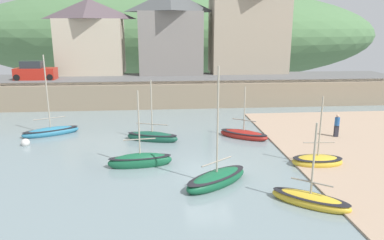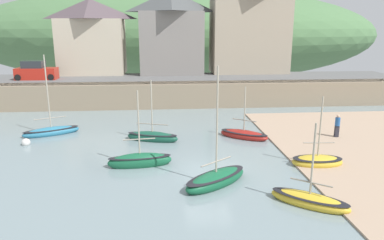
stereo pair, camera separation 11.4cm
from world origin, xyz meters
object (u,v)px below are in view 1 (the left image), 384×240
at_px(sailboat_nearest_shore, 317,161).
at_px(sailboat_blue_trim, 140,161).
at_px(waterfront_building_right, 248,27).
at_px(mooring_buoy, 26,143).
at_px(sailboat_far_left, 217,179).
at_px(sailboat_tall_mast, 152,137).
at_px(dinghy_open_wooden, 51,131).
at_px(rowboat_small_beached, 244,134).
at_px(waterfront_building_centre, 170,32).
at_px(fishing_boat_green, 310,200).
at_px(waterfront_building_left, 91,36).
at_px(person_on_slipway, 337,125).
at_px(parked_car_near_slipway, 35,72).

relative_size(sailboat_nearest_shore, sailboat_blue_trim, 0.92).
relative_size(waterfront_building_right, mooring_buoy, 18.65).
distance_m(sailboat_far_left, sailboat_nearest_shore, 6.45).
bearing_deg(sailboat_blue_trim, sailboat_tall_mast, 76.28).
distance_m(dinghy_open_wooden, mooring_buoy, 2.57).
bearing_deg(rowboat_small_beached, sailboat_far_left, -77.71).
distance_m(waterfront_building_centre, sailboat_blue_trim, 25.10).
height_order(waterfront_building_right, sailboat_blue_trim, waterfront_building_right).
bearing_deg(waterfront_building_right, rowboat_small_beached, -103.80).
height_order(waterfront_building_centre, rowboat_small_beached, waterfront_building_centre).
xyz_separation_m(dinghy_open_wooden, fishing_boat_green, (14.58, -12.10, -0.03)).
bearing_deg(sailboat_far_left, waterfront_building_left, 74.23).
distance_m(dinghy_open_wooden, sailboat_nearest_shore, 18.52).
bearing_deg(rowboat_small_beached, sailboat_tall_mast, -144.48).
bearing_deg(sailboat_blue_trim, rowboat_small_beached, 27.78).
bearing_deg(rowboat_small_beached, waterfront_building_left, 160.24).
bearing_deg(sailboat_blue_trim, sailboat_far_left, -42.31).
distance_m(sailboat_blue_trim, person_on_slipway, 14.26).
bearing_deg(waterfront_building_left, rowboat_small_beached, -54.26).
bearing_deg(sailboat_nearest_shore, mooring_buoy, 167.00).
bearing_deg(parked_car_near_slipway, dinghy_open_wooden, -68.11).
relative_size(waterfront_building_left, parked_car_near_slipway, 2.06).
bearing_deg(waterfront_building_right, waterfront_building_centre, 180.00).
bearing_deg(waterfront_building_centre, parked_car_near_slipway, -162.56).
relative_size(waterfront_building_left, sailboat_tall_mast, 1.92).
bearing_deg(mooring_buoy, waterfront_building_right, 44.98).
relative_size(sailboat_blue_trim, person_on_slipway, 2.81).
bearing_deg(waterfront_building_centre, sailboat_tall_mast, -95.61).
bearing_deg(sailboat_tall_mast, rowboat_small_beached, 19.32).
height_order(waterfront_building_right, sailboat_nearest_shore, waterfront_building_right).
xyz_separation_m(waterfront_building_centre, sailboat_nearest_shore, (7.56, -24.77, -6.94)).
bearing_deg(rowboat_small_beached, sailboat_nearest_shore, -27.48).
xyz_separation_m(waterfront_building_centre, parked_car_near_slipway, (-14.32, -4.50, -4.00)).
bearing_deg(fishing_boat_green, waterfront_building_left, 152.97).
height_order(dinghy_open_wooden, person_on_slipway, dinghy_open_wooden).
relative_size(waterfront_building_centre, sailboat_far_left, 1.55).
bearing_deg(mooring_buoy, sailboat_tall_mast, 2.08).
relative_size(sailboat_nearest_shore, person_on_slipway, 2.58).
height_order(fishing_boat_green, person_on_slipway, fishing_boat_green).
xyz_separation_m(waterfront_building_left, waterfront_building_right, (18.50, 0.00, 1.08)).
distance_m(waterfront_building_right, sailboat_far_left, 28.94).
distance_m(rowboat_small_beached, sailboat_blue_trim, 8.56).
relative_size(fishing_boat_green, mooring_buoy, 6.83).
distance_m(waterfront_building_left, fishing_boat_green, 33.32).
distance_m(waterfront_building_centre, waterfront_building_right, 9.31).
xyz_separation_m(fishing_boat_green, sailboat_tall_mast, (-7.14, 10.02, 0.04)).
distance_m(waterfront_building_right, dinghy_open_wooden, 26.46).
bearing_deg(waterfront_building_left, waterfront_building_centre, 0.00).
bearing_deg(rowboat_small_beached, fishing_boat_green, -51.78).
relative_size(sailboat_nearest_shore, fishing_boat_green, 1.07).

